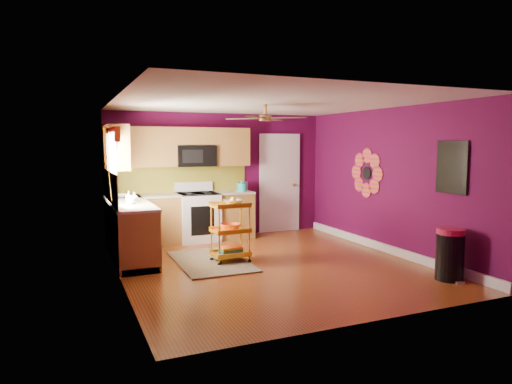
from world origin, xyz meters
name	(u,v)px	position (x,y,z in m)	size (l,w,h in m)	color
ground	(270,265)	(0.00, 0.00, 0.00)	(5.00, 5.00, 0.00)	#6B3010
room_envelope	(272,160)	(0.03, 0.00, 1.63)	(4.54, 5.04, 2.52)	#4F0936
lower_cabinets	(161,225)	(-1.35, 1.82, 0.43)	(2.81, 2.31, 0.94)	brown
electric_range	(198,216)	(-0.55, 2.17, 0.48)	(0.76, 0.66, 1.13)	white
upper_cabinetry	(161,149)	(-1.24, 2.17, 1.80)	(2.80, 2.30, 1.26)	brown
left_window	(112,153)	(-2.22, 1.05, 1.74)	(0.08, 1.35, 1.08)	white
panel_door	(279,184)	(1.35, 2.47, 1.02)	(0.95, 0.11, 2.15)	white
right_wall_art	(402,171)	(2.23, -0.34, 1.44)	(0.04, 2.74, 1.04)	black
ceiling_fan	(265,118)	(0.00, 0.20, 2.29)	(1.01, 1.01, 0.26)	#BF8C3F
shag_rug	(211,261)	(-0.80, 0.53, 0.01)	(1.06, 1.73, 0.02)	black
rolling_cart	(231,229)	(-0.50, 0.42, 0.53)	(0.59, 0.44, 1.04)	yellow
trash_can	(450,254)	(1.96, -1.68, 0.36)	(0.42, 0.44, 0.72)	black
teal_kettle	(242,187)	(0.37, 2.17, 1.02)	(0.18, 0.18, 0.21)	#16AAA6
toaster	(241,186)	(0.40, 2.27, 1.03)	(0.22, 0.15, 0.18)	beige
soap_bottle_a	(129,197)	(-1.98, 1.07, 1.04)	(0.09, 0.09, 0.20)	#EA3F72
soap_bottle_b	(134,197)	(-1.87, 1.25, 1.02)	(0.13, 0.13, 0.16)	white
counter_dish	(121,196)	(-1.99, 2.01, 0.97)	(0.24, 0.24, 0.06)	white
counter_cup	(131,201)	(-1.96, 0.99, 0.99)	(0.13, 0.13, 0.10)	white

